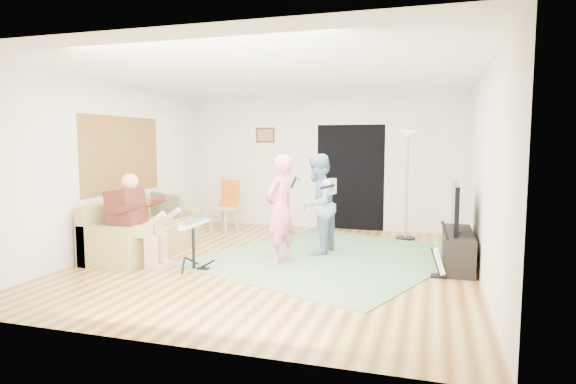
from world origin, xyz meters
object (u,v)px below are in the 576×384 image
object	(u,v)px
sofa	(140,236)
guitar_spare	(440,261)
torchiere_lamp	(407,165)
drum_kit	(193,248)
guitarist	(317,204)
singer	(280,209)
television	(455,207)
dining_chair	(225,213)
tv_cabinet	(457,249)

from	to	relation	value
sofa	guitar_spare	bearing A→B (deg)	-0.68
sofa	torchiere_lamp	distance (m)	4.76
drum_kit	guitar_spare	world-z (taller)	guitar_spare
sofa	guitarist	bearing A→B (deg)	15.72
torchiere_lamp	guitar_spare	bearing A→B (deg)	-76.81
guitarist	guitar_spare	size ratio (longest dim) A/B	2.10
singer	television	distance (m)	2.48
dining_chair	television	bearing A→B (deg)	-4.53
guitarist	television	world-z (taller)	guitarist
guitar_spare	dining_chair	size ratio (longest dim) A/B	0.74
sofa	guitarist	size ratio (longest dim) A/B	1.32
torchiere_lamp	dining_chair	xyz separation A→B (m)	(-3.46, -0.27, -0.99)
sofa	drum_kit	bearing A→B (deg)	-26.69
television	guitar_spare	bearing A→B (deg)	-106.83
drum_kit	torchiere_lamp	distance (m)	4.18
guitarist	torchiere_lamp	bearing A→B (deg)	149.28
guitar_spare	dining_chair	world-z (taller)	dining_chair
guitarist	tv_cabinet	bearing A→B (deg)	92.59
singer	dining_chair	world-z (taller)	singer
torchiere_lamp	television	size ratio (longest dim) A/B	1.84
sofa	guitar_spare	size ratio (longest dim) A/B	2.78
singer	tv_cabinet	bearing A→B (deg)	118.63
guitarist	dining_chair	size ratio (longest dim) A/B	1.56
sofa	singer	xyz separation A→B (m)	(2.31, 0.11, 0.51)
guitarist	tv_cabinet	size ratio (longest dim) A/B	1.13
guitar_spare	television	size ratio (longest dim) A/B	0.70
drum_kit	guitar_spare	distance (m)	3.31
sofa	guitar_spare	xyz separation A→B (m)	(4.55, -0.05, -0.07)
torchiere_lamp	television	bearing A→B (deg)	-67.00
singer	torchiere_lamp	world-z (taller)	torchiere_lamp
guitar_spare	tv_cabinet	distance (m)	0.68
guitarist	torchiere_lamp	xyz separation A→B (m)	(1.27, 1.61, 0.56)
sofa	singer	size ratio (longest dim) A/B	1.32
sofa	torchiere_lamp	world-z (taller)	torchiere_lamp
dining_chair	tv_cabinet	size ratio (longest dim) A/B	0.72
singer	guitarist	size ratio (longest dim) A/B	1.00
torchiere_lamp	dining_chair	size ratio (longest dim) A/B	1.95
guitarist	sofa	bearing A→B (deg)	-66.67
guitarist	singer	bearing A→B (deg)	-23.74
torchiere_lamp	tv_cabinet	world-z (taller)	torchiere_lamp
guitarist	dining_chair	distance (m)	2.60
drum_kit	dining_chair	world-z (taller)	dining_chair
dining_chair	television	xyz separation A→B (m)	(4.22, -1.52, 0.49)
guitarist	dining_chair	bearing A→B (deg)	-113.96
dining_chair	tv_cabinet	world-z (taller)	dining_chair
sofa	drum_kit	xyz separation A→B (m)	(1.29, -0.65, 0.02)
sofa	guitarist	world-z (taller)	guitarist
sofa	guitar_spare	distance (m)	4.55
drum_kit	dining_chair	distance (m)	2.86
drum_kit	television	size ratio (longest dim) A/B	0.65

